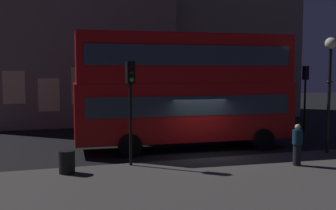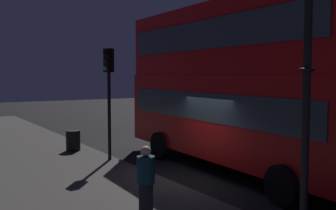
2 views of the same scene
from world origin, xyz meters
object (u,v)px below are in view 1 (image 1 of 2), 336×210
at_px(pedestrian, 297,144).
at_px(litter_bin, 67,162).
at_px(traffic_light_near_kerb, 130,91).
at_px(street_lamp, 330,67).
at_px(double_decker_bus, 185,86).
at_px(traffic_light_far_side, 305,85).

distance_m(pedestrian, litter_bin, 8.75).
height_order(traffic_light_near_kerb, street_lamp, street_lamp).
xyz_separation_m(traffic_light_near_kerb, street_lamp, (8.89, -0.24, 0.92)).
relative_size(street_lamp, pedestrian, 3.16).
relative_size(double_decker_bus, litter_bin, 12.89).
bearing_deg(traffic_light_near_kerb, litter_bin, -177.78).
relative_size(double_decker_bus, traffic_light_near_kerb, 2.63).
relative_size(traffic_light_near_kerb, traffic_light_far_side, 1.00).
height_order(traffic_light_far_side, litter_bin, traffic_light_far_side).
relative_size(double_decker_bus, traffic_light_far_side, 2.62).
xyz_separation_m(traffic_light_far_side, litter_bin, (-14.64, -6.62, -2.38)).
xyz_separation_m(traffic_light_near_kerb, litter_bin, (-2.45, -0.52, -2.50)).
bearing_deg(double_decker_bus, pedestrian, -57.11).
height_order(traffic_light_near_kerb, pedestrian, traffic_light_near_kerb).
xyz_separation_m(traffic_light_near_kerb, pedestrian, (6.18, -1.89, -2.08)).
height_order(double_decker_bus, street_lamp, double_decker_bus).
bearing_deg(traffic_light_far_side, pedestrian, 41.71).
height_order(double_decker_bus, pedestrian, double_decker_bus).
height_order(traffic_light_near_kerb, litter_bin, traffic_light_near_kerb).
distance_m(double_decker_bus, traffic_light_far_side, 9.39).
height_order(street_lamp, pedestrian, street_lamp).
distance_m(traffic_light_near_kerb, street_lamp, 8.94).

